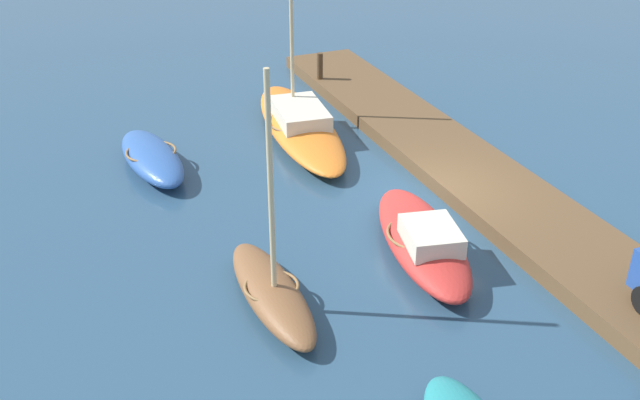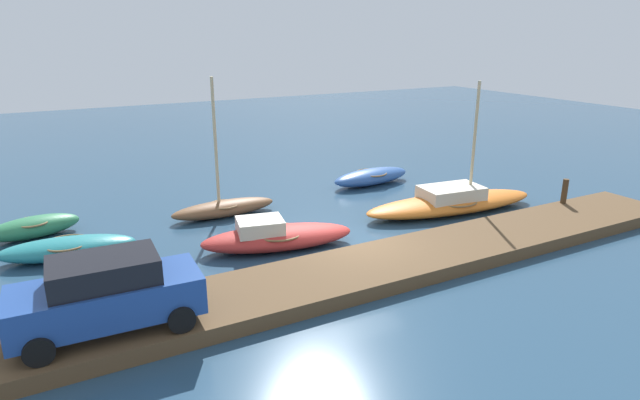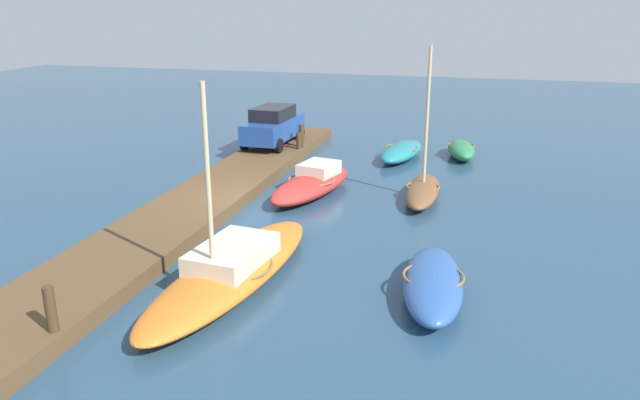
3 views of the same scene
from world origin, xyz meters
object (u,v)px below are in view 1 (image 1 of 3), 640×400
object	(u,v)px
rowboat_blue	(152,157)
mooring_post_mid_east	(320,66)
rowboat_brown	(272,290)
sailboat_orange	(300,124)
motorboat_red	(423,240)

from	to	relation	value
rowboat_blue	mooring_post_mid_east	world-z (taller)	mooring_post_mid_east
rowboat_brown	sailboat_orange	bearing A→B (deg)	-25.98
rowboat_brown	motorboat_red	world-z (taller)	rowboat_brown
rowboat_blue	motorboat_red	world-z (taller)	motorboat_red
sailboat_orange	rowboat_brown	distance (m)	9.26
rowboat_blue	rowboat_brown	bearing A→B (deg)	-177.39
motorboat_red	sailboat_orange	bearing A→B (deg)	13.15
motorboat_red	rowboat_brown	bearing A→B (deg)	108.82
mooring_post_mid_east	rowboat_brown	bearing A→B (deg)	153.11
rowboat_brown	motorboat_red	bearing A→B (deg)	-84.23
rowboat_brown	motorboat_red	size ratio (longest dim) A/B	1.01
rowboat_brown	mooring_post_mid_east	world-z (taller)	rowboat_brown
sailboat_orange	rowboat_blue	xyz separation A→B (m)	(-0.60, 5.01, -0.05)
rowboat_blue	motorboat_red	distance (m)	8.95
rowboat_blue	mooring_post_mid_east	bearing A→B (deg)	-64.13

